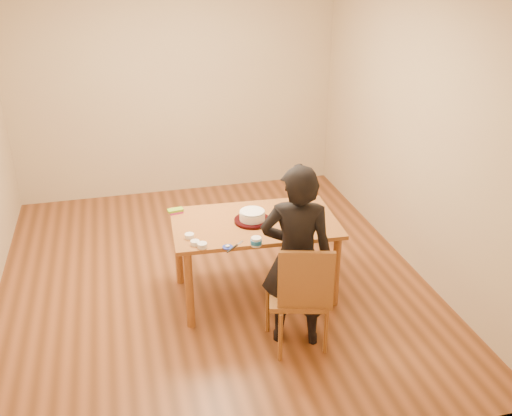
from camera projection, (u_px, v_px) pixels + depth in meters
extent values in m
cube|color=#593016|center=(212.00, 278.00, 5.57)|extent=(4.00, 4.50, 0.00)
cube|color=tan|center=(176.00, 88.00, 6.96)|extent=(4.00, 0.00, 2.70)
cube|color=tan|center=(414.00, 130.00, 5.44)|extent=(0.00, 4.50, 2.70)
cube|color=brown|center=(255.00, 223.00, 5.03)|extent=(1.49, 0.93, 0.04)
cube|color=brown|center=(297.00, 295.00, 4.50)|extent=(0.54, 0.54, 0.04)
cylinder|color=red|center=(252.00, 221.00, 5.01)|extent=(0.32, 0.32, 0.02)
cylinder|color=white|center=(252.00, 216.00, 4.99)|extent=(0.22, 0.22, 0.07)
ellipsoid|color=white|center=(252.00, 211.00, 4.97)|extent=(0.22, 0.22, 0.03)
cylinder|color=white|center=(256.00, 242.00, 4.61)|extent=(0.08, 0.08, 0.07)
cylinder|color=#18299F|center=(228.00, 247.00, 4.59)|extent=(0.09, 0.09, 0.01)
ellipsoid|color=white|center=(228.00, 246.00, 4.59)|extent=(0.04, 0.04, 0.02)
cylinder|color=white|center=(202.00, 245.00, 4.59)|extent=(0.08, 0.08, 0.04)
cylinder|color=white|center=(189.00, 236.00, 4.73)|extent=(0.08, 0.08, 0.04)
cylinder|color=white|center=(195.00, 243.00, 4.63)|extent=(0.07, 0.07, 0.04)
cube|color=#E83677|center=(176.00, 212.00, 5.17)|extent=(0.13, 0.08, 0.02)
cube|color=green|center=(175.00, 210.00, 5.16)|extent=(0.15, 0.09, 0.02)
cube|color=black|center=(232.00, 248.00, 4.57)|extent=(0.12, 0.11, 0.01)
imported|color=black|center=(296.00, 257.00, 4.41)|extent=(0.65, 0.52, 1.54)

